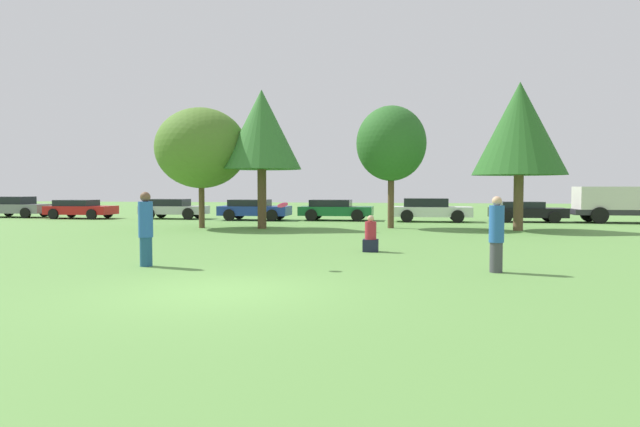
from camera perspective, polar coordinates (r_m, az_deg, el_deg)
name	(u,v)px	position (r m, az deg, el deg)	size (l,w,h in m)	color
ground_plane	(221,291)	(10.90, -9.94, -7.73)	(120.00, 120.00, 0.00)	#5B8E42
person_thrower	(146,229)	(14.60, -17.16, -1.46)	(0.35, 0.35, 1.84)	navy
person_catcher	(496,234)	(13.58, 17.36, -1.99)	(0.34, 0.34, 1.75)	#3F3F47
frisbee	(283,205)	(13.67, -3.78, 0.85)	(0.28, 0.25, 0.18)	#F21E72
bystander_sitting	(371,237)	(17.21, 5.12, -2.37)	(0.46, 0.39, 1.11)	#191E33
tree_0	(201,148)	(27.72, -11.89, 6.46)	(4.35, 4.35, 5.73)	brown
tree_1	(262,130)	(26.86, -5.91, 8.36)	(3.72, 3.72, 6.52)	brown
tree_2	(391,144)	(27.22, 7.19, 6.99)	(3.31, 3.31, 5.81)	brown
tree_3	(520,129)	(27.05, 19.48, 8.04)	(4.16, 4.16, 6.66)	brown
parked_car_grey	(16,206)	(41.61, -28.35, 0.63)	(4.25, 2.08, 1.34)	slate
parked_car_red	(80,208)	(38.19, -23.04, 0.47)	(4.10, 2.03, 1.16)	red
parked_car_silver	(173,208)	(35.97, -14.61, 0.53)	(4.03, 1.84, 1.22)	#B2B2B7
parked_car_blue	(254,209)	(33.63, -6.70, 0.46)	(4.11, 2.09, 1.22)	#1E389E
parked_car_green	(335,209)	(33.17, 1.51, 0.44)	(4.28, 2.07, 1.22)	#196633
parked_car_white	(430,209)	(32.47, 11.03, 0.43)	(4.42, 1.88, 1.32)	silver
parked_car_black	(526,211)	(33.72, 20.05, 0.24)	(4.10, 1.94, 1.14)	black
delivery_truck_yellow	(623,202)	(35.08, 28.23, 1.04)	(5.40, 2.22, 1.98)	#2D2D33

